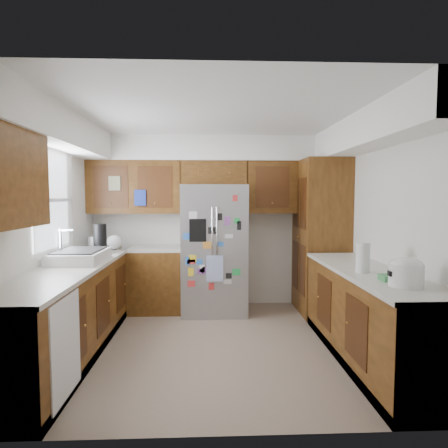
% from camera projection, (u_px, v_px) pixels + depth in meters
% --- Properties ---
extents(floor, '(3.60, 3.60, 0.00)m').
position_uv_depth(floor, '(216.00, 344.00, 4.15)').
color(floor, gray).
rests_on(floor, ground).
extents(room_shell, '(3.64, 3.24, 2.52)m').
position_uv_depth(room_shell, '(206.00, 181.00, 4.38)').
color(room_shell, silver).
rests_on(room_shell, ground).
extents(left_counter_run, '(1.36, 3.20, 0.92)m').
position_uv_depth(left_counter_run, '(92.00, 307.00, 4.09)').
color(left_counter_run, '#46290D').
rests_on(left_counter_run, ground).
extents(right_counter_run, '(0.63, 2.25, 0.92)m').
position_uv_depth(right_counter_run, '(368.00, 320.00, 3.71)').
color(right_counter_run, '#46290D').
rests_on(right_counter_run, ground).
extents(pantry, '(0.60, 0.90, 2.15)m').
position_uv_depth(pantry, '(320.00, 237.00, 5.28)').
color(pantry, '#46290D').
rests_on(pantry, ground).
extents(fridge, '(0.90, 0.79, 1.80)m').
position_uv_depth(fridge, '(214.00, 249.00, 5.28)').
color(fridge, '#95959A').
rests_on(fridge, ground).
extents(bridge_cabinet, '(0.96, 0.34, 0.35)m').
position_uv_depth(bridge_cabinet, '(214.00, 174.00, 5.43)').
color(bridge_cabinet, '#46290D').
rests_on(bridge_cabinet, fridge).
extents(fridge_top_items, '(0.79, 0.26, 0.24)m').
position_uv_depth(fridge_top_items, '(215.00, 154.00, 5.43)').
color(fridge_top_items, '#1447A3').
rests_on(fridge_top_items, bridge_cabinet).
extents(sink_assembly, '(0.52, 0.70, 0.37)m').
position_uv_depth(sink_assembly, '(80.00, 256.00, 4.11)').
color(sink_assembly, white).
rests_on(sink_assembly, left_counter_run).
extents(left_counter_clutter, '(0.41, 0.88, 0.38)m').
position_uv_depth(left_counter_clutter, '(104.00, 242.00, 4.89)').
color(left_counter_clutter, black).
rests_on(left_counter_clutter, left_counter_run).
extents(rice_cooker, '(0.28, 0.26, 0.23)m').
position_uv_depth(rice_cooker, '(406.00, 271.00, 2.99)').
color(rice_cooker, white).
rests_on(rice_cooker, right_counter_run).
extents(paper_towel, '(0.13, 0.13, 0.28)m').
position_uv_depth(paper_towel, '(363.00, 258.00, 3.54)').
color(paper_towel, white).
rests_on(paper_towel, right_counter_run).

